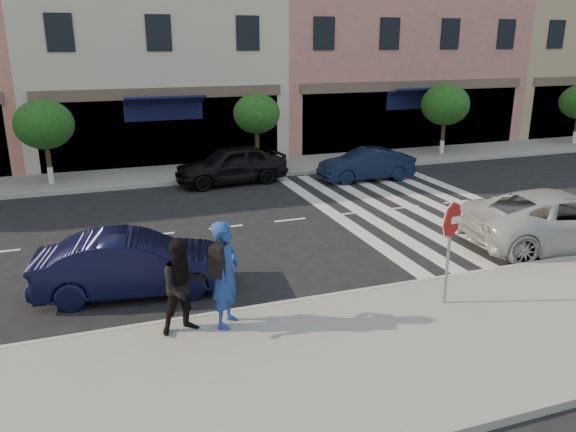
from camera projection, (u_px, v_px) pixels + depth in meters
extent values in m
plane|color=black|center=(267.00, 280.00, 12.82)|extent=(120.00, 120.00, 0.00)
cube|color=gray|center=(335.00, 361.00, 9.43)|extent=(60.00, 4.50, 0.15)
cube|color=gray|center=(185.00, 173.00, 22.68)|extent=(60.00, 3.00, 0.15)
cube|color=beige|center=(146.00, 34.00, 26.28)|extent=(11.00, 9.00, 11.00)
cube|color=tan|center=(375.00, 15.00, 29.82)|extent=(13.00, 9.00, 13.00)
cube|color=tan|center=(559.00, 26.00, 33.98)|extent=(12.00, 9.00, 12.00)
cylinder|color=#473323|center=(49.00, 162.00, 20.64)|extent=(0.18, 0.18, 1.60)
cylinder|color=silver|center=(51.00, 175.00, 20.79)|extent=(0.20, 0.20, 0.60)
ellipsoid|color=#124116|center=(44.00, 124.00, 20.23)|extent=(2.10, 2.10, 1.79)
cylinder|color=#473323|center=(257.00, 147.00, 23.18)|extent=(0.18, 0.18, 1.71)
cylinder|color=silver|center=(257.00, 160.00, 23.35)|extent=(0.20, 0.20, 0.60)
ellipsoid|color=#124116|center=(257.00, 113.00, 22.77)|extent=(1.90, 1.90, 1.62)
cylinder|color=#473323|center=(443.00, 136.00, 26.07)|extent=(0.18, 0.18, 1.65)
cylinder|color=silver|center=(442.00, 147.00, 26.23)|extent=(0.20, 0.20, 0.60)
ellipsoid|color=#124116|center=(445.00, 105.00, 25.64)|extent=(2.20, 2.20, 1.87)
cylinder|color=#473323|center=(576.00, 128.00, 28.65)|extent=(0.18, 0.18, 1.54)
cylinder|color=silver|center=(575.00, 137.00, 28.79)|extent=(0.20, 0.20, 0.60)
cylinder|color=gray|center=(448.00, 258.00, 11.09)|extent=(0.07, 0.07, 1.94)
cylinder|color=white|center=(452.00, 220.00, 10.84)|extent=(0.76, 0.10, 0.76)
cylinder|color=#9E1411|center=(452.00, 220.00, 10.82)|extent=(0.71, 0.11, 0.71)
cube|color=white|center=(453.00, 220.00, 10.80)|extent=(0.40, 0.06, 0.14)
imported|color=navy|center=(226.00, 274.00, 10.22)|extent=(0.82, 0.88, 2.02)
imported|color=black|center=(183.00, 286.00, 10.01)|extent=(0.97, 0.82, 1.77)
imported|color=black|center=(133.00, 264.00, 11.96)|extent=(4.23, 1.91, 1.35)
imported|color=#BDBDBD|center=(562.00, 219.00, 14.75)|extent=(5.55, 3.12, 1.46)
imported|color=black|center=(231.00, 165.00, 21.25)|extent=(4.39, 2.16, 1.44)
imported|color=black|center=(366.00, 164.00, 21.79)|extent=(3.73, 1.39, 1.22)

